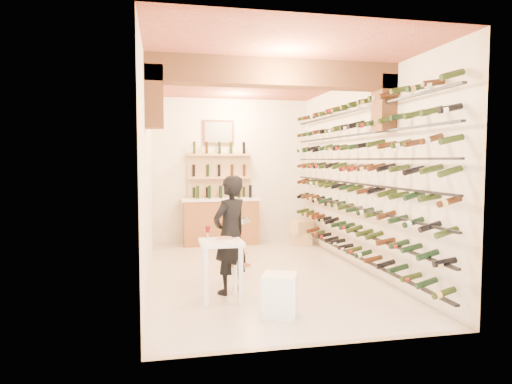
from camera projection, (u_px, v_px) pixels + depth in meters
ground at (260, 273)px, 7.41m from camera, size 6.00×6.00×0.00m
room_shell at (263, 133)px, 7.00m from camera, size 3.52×6.02×3.21m
wine_rack at (349, 177)px, 7.62m from camera, size 0.32×5.70×2.56m
back_counter at (221, 220)px, 9.90m from camera, size 1.70×0.62×1.29m
back_shelving at (219, 190)px, 10.09m from camera, size 1.40×0.31×2.73m
tasting_table at (221, 251)px, 5.90m from camera, size 0.55×0.55×0.96m
white_stool at (280, 295)px, 5.36m from camera, size 0.51×0.51×0.49m
person at (230, 234)px, 6.23m from camera, size 0.71×0.67×1.63m
chrome_barstool at (238, 239)px, 7.77m from camera, size 0.43×0.43×0.84m
crate_lower at (301, 239)px, 9.84m from camera, size 0.51×0.41×0.27m
crate_upper at (301, 227)px, 9.82m from camera, size 0.54×0.46×0.26m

